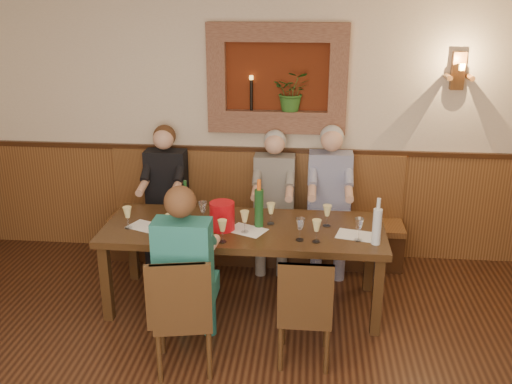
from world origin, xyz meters
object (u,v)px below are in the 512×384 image
at_px(person_chair_front, 187,286).
at_px(person_bench_mid, 273,211).
at_px(chair_near_right, 304,330).
at_px(bench, 255,229).
at_px(person_bench_right, 329,211).
at_px(wine_bottle_green_b, 186,205).
at_px(chair_near_left, 184,335).
at_px(water_bottle, 377,226).
at_px(spittoon_bucket, 222,216).
at_px(person_bench_left, 166,206).
at_px(wine_bottle_green_a, 259,207).
at_px(dining_table, 244,234).

bearing_deg(person_chair_front, person_bench_mid, 71.85).
bearing_deg(chair_near_right, person_chair_front, 179.97).
height_order(bench, person_bench_right, person_bench_right).
bearing_deg(bench, wine_bottle_green_b, -120.83).
bearing_deg(wine_bottle_green_b, chair_near_left, -79.71).
xyz_separation_m(person_bench_mid, water_bottle, (0.89, -1.08, 0.34)).
bearing_deg(spittoon_bucket, person_bench_left, 128.76).
distance_m(person_bench_right, person_chair_front, 1.94).
distance_m(chair_near_left, water_bottle, 1.71).
distance_m(person_bench_left, wine_bottle_green_b, 0.91).
relative_size(chair_near_right, wine_bottle_green_a, 2.10).
distance_m(bench, wine_bottle_green_a, 1.11).
bearing_deg(wine_bottle_green_a, person_bench_left, 141.53).
relative_size(person_bench_mid, person_bench_right, 0.96).
bearing_deg(person_bench_left, person_bench_mid, 0.04).
bearing_deg(water_bottle, wine_bottle_green_a, 164.81).
height_order(person_bench_left, spittoon_bucket, person_bench_left).
xyz_separation_m(dining_table, chair_near_right, (0.55, -0.78, -0.42)).
relative_size(person_bench_mid, water_bottle, 3.58).
bearing_deg(chair_near_right, wine_bottle_green_a, 117.72).
height_order(chair_near_left, spittoon_bucket, spittoon_bucket).
bearing_deg(person_bench_left, wine_bottle_green_a, -38.47).
height_order(person_bench_left, person_bench_right, person_bench_right).
xyz_separation_m(wine_bottle_green_a, wine_bottle_green_b, (-0.64, 0.06, -0.03)).
bearing_deg(person_bench_right, chair_near_right, -97.12).
xyz_separation_m(chair_near_right, person_bench_mid, (-0.35, 1.62, 0.31)).
height_order(spittoon_bucket, wine_bottle_green_b, wine_bottle_green_b).
bearing_deg(chair_near_left, bench, 68.72).
relative_size(person_bench_right, water_bottle, 3.74).
height_order(bench, water_bottle, water_bottle).
height_order(wine_bottle_green_a, wine_bottle_green_b, wine_bottle_green_a).
distance_m(chair_near_right, spittoon_bucket, 1.18).
distance_m(dining_table, chair_near_right, 1.04).
height_order(bench, chair_near_right, bench).
relative_size(bench, wine_bottle_green_a, 7.10).
distance_m(person_chair_front, spittoon_bucket, 0.78).
bearing_deg(chair_near_left, person_chair_front, 79.77).
bearing_deg(dining_table, chair_near_left, -108.96).
xyz_separation_m(person_bench_right, wine_bottle_green_b, (-1.26, -0.76, 0.30)).
xyz_separation_m(person_bench_right, water_bottle, (0.34, -1.08, 0.31)).
distance_m(dining_table, bench, 1.01).
height_order(person_chair_front, wine_bottle_green_a, person_chair_front).
bearing_deg(chair_near_left, wine_bottle_green_b, 88.82).
height_order(bench, person_chair_front, person_chair_front).
relative_size(person_bench_right, wine_bottle_green_a, 3.41).
height_order(chair_near_right, person_bench_mid, person_bench_mid).
bearing_deg(person_bench_mid, wine_bottle_green_b, -133.19).
bearing_deg(chair_near_left, person_bench_left, 96.37).
xyz_separation_m(chair_near_right, water_bottle, (0.55, 0.53, 0.65)).
relative_size(person_chair_front, spittoon_bucket, 5.85).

